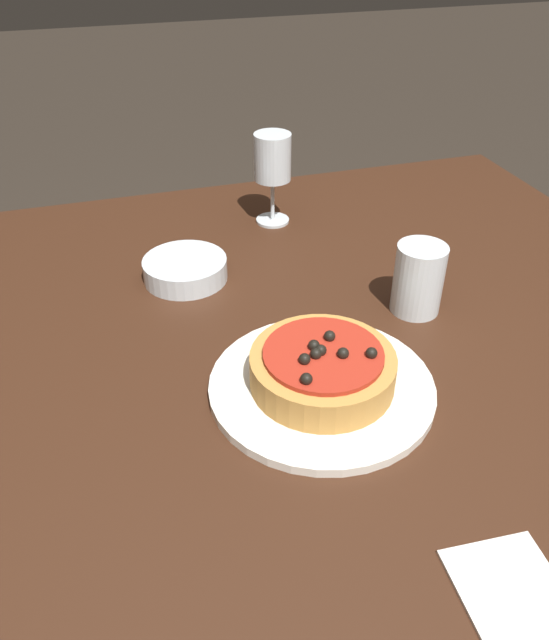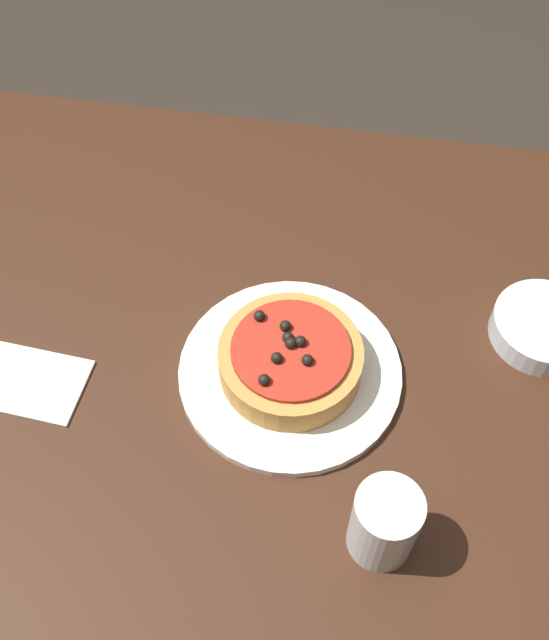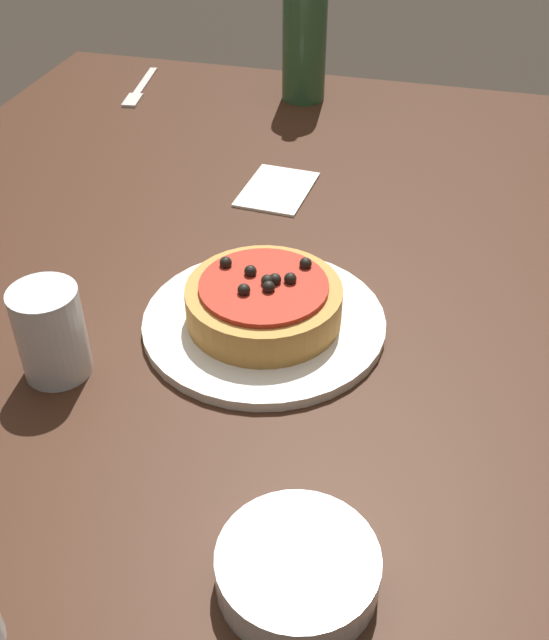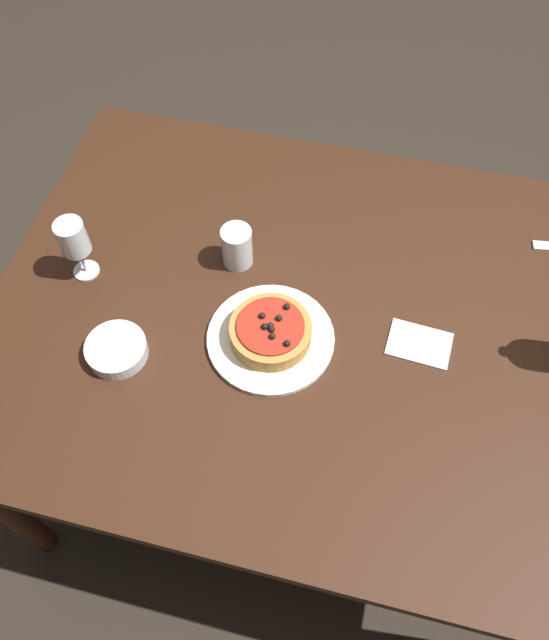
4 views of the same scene
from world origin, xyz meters
name	(u,v)px [view 2 (image 2 of 4)]	position (x,y,z in m)	size (l,w,h in m)	color
ground_plane	(241,598)	(0.00, 0.00, 0.00)	(14.00, 14.00, 0.00)	#2D261E
dining_table	(222,452)	(0.00, 0.00, 0.69)	(1.45, 1.09, 0.77)	#381E11
dinner_plate	(290,372)	(0.07, 0.08, 0.77)	(0.28, 0.28, 0.01)	white
pizza	(290,359)	(0.07, 0.08, 0.80)	(0.18, 0.18, 0.06)	#BC843D
water_cup	(384,523)	(0.20, -0.11, 0.82)	(0.07, 0.07, 0.10)	silver
side_bowl	(543,327)	(0.38, 0.19, 0.78)	(0.13, 0.13, 0.03)	silver
paper_napkin	(30,382)	(-0.24, 0.02, 0.77)	(0.14, 0.10, 0.00)	silver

